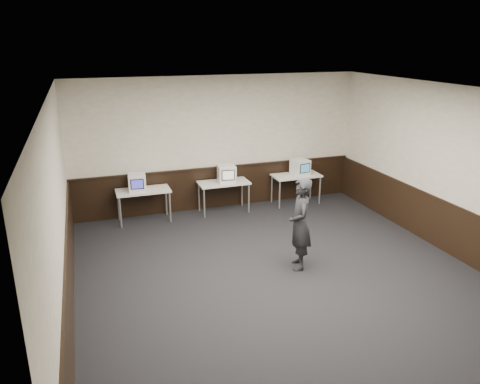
{
  "coord_description": "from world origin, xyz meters",
  "views": [
    {
      "loc": [
        -3.06,
        -6.58,
        4.0
      ],
      "look_at": [
        -0.27,
        1.6,
        1.15
      ],
      "focal_mm": 35.0,
      "sensor_mm": 36.0,
      "label": 1
    }
  ],
  "objects_px": {
    "emac_right": "(300,167)",
    "emac_center": "(227,174)",
    "desk_center": "(224,185)",
    "desk_left": "(143,193)",
    "person": "(300,224)",
    "desk_right": "(296,177)",
    "emac_left": "(137,182)"
  },
  "relations": [
    {
      "from": "emac_right",
      "to": "emac_center",
      "type": "bearing_deg",
      "value": 170.41
    },
    {
      "from": "desk_right",
      "to": "emac_left",
      "type": "bearing_deg",
      "value": -179.79
    },
    {
      "from": "desk_left",
      "to": "emac_center",
      "type": "bearing_deg",
      "value": -0.54
    },
    {
      "from": "emac_center",
      "to": "emac_right",
      "type": "xyz_separation_m",
      "value": [
        1.92,
        0.01,
        -0.01
      ]
    },
    {
      "from": "emac_left",
      "to": "emac_right",
      "type": "distance_m",
      "value": 4.01
    },
    {
      "from": "emac_right",
      "to": "person",
      "type": "bearing_deg",
      "value": -125.58
    },
    {
      "from": "emac_left",
      "to": "emac_center",
      "type": "relative_size",
      "value": 0.92
    },
    {
      "from": "person",
      "to": "desk_right",
      "type": "bearing_deg",
      "value": 172.65
    },
    {
      "from": "emac_right",
      "to": "person",
      "type": "distance_m",
      "value": 3.55
    },
    {
      "from": "desk_left",
      "to": "emac_left",
      "type": "xyz_separation_m",
      "value": [
        -0.12,
        -0.01,
        0.26
      ]
    },
    {
      "from": "emac_center",
      "to": "emac_right",
      "type": "distance_m",
      "value": 1.92
    },
    {
      "from": "desk_center",
      "to": "emac_center",
      "type": "distance_m",
      "value": 0.29
    },
    {
      "from": "emac_left",
      "to": "person",
      "type": "relative_size",
      "value": 0.26
    },
    {
      "from": "desk_center",
      "to": "person",
      "type": "xyz_separation_m",
      "value": [
        0.45,
        -3.2,
        0.16
      ]
    },
    {
      "from": "emac_right",
      "to": "person",
      "type": "relative_size",
      "value": 0.28
    },
    {
      "from": "desk_right",
      "to": "emac_center",
      "type": "relative_size",
      "value": 2.48
    },
    {
      "from": "desk_right",
      "to": "emac_right",
      "type": "distance_m",
      "value": 0.28
    },
    {
      "from": "desk_left",
      "to": "person",
      "type": "distance_m",
      "value": 3.98
    },
    {
      "from": "emac_right",
      "to": "desk_center",
      "type": "bearing_deg",
      "value": 169.86
    },
    {
      "from": "desk_left",
      "to": "person",
      "type": "height_order",
      "value": "person"
    },
    {
      "from": "desk_left",
      "to": "desk_right",
      "type": "relative_size",
      "value": 1.0
    },
    {
      "from": "desk_right",
      "to": "emac_center",
      "type": "xyz_separation_m",
      "value": [
        -1.83,
        -0.02,
        0.28
      ]
    },
    {
      "from": "desk_right",
      "to": "emac_center",
      "type": "distance_m",
      "value": 1.85
    },
    {
      "from": "desk_center",
      "to": "emac_right",
      "type": "relative_size",
      "value": 2.58
    },
    {
      "from": "emac_left",
      "to": "emac_right",
      "type": "xyz_separation_m",
      "value": [
        4.01,
        0.0,
        0.0
      ]
    },
    {
      "from": "emac_right",
      "to": "emac_left",
      "type": "bearing_deg",
      "value": 170.24
    },
    {
      "from": "desk_left",
      "to": "desk_center",
      "type": "distance_m",
      "value": 1.9
    },
    {
      "from": "emac_left",
      "to": "emac_right",
      "type": "height_order",
      "value": "emac_right"
    },
    {
      "from": "desk_left",
      "to": "emac_center",
      "type": "xyz_separation_m",
      "value": [
        1.97,
        -0.02,
        0.28
      ]
    },
    {
      "from": "desk_right",
      "to": "person",
      "type": "distance_m",
      "value": 3.52
    },
    {
      "from": "emac_center",
      "to": "desk_right",
      "type": "bearing_deg",
      "value": 8.01
    },
    {
      "from": "desk_center",
      "to": "emac_center",
      "type": "bearing_deg",
      "value": -14.62
    }
  ]
}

